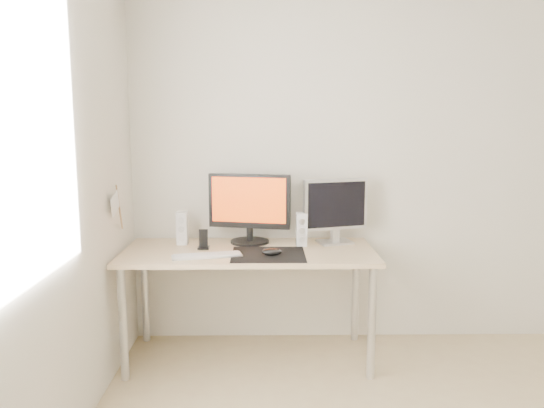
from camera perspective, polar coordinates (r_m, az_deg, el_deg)
name	(u,v)px	position (r m, az deg, el deg)	size (l,w,h in m)	color
wall_back	(384,164)	(3.77, 11.95, 4.26)	(3.50, 3.50, 0.00)	silver
wall_left	(11,202)	(2.15, -26.29, 0.21)	(3.50, 3.50, 0.00)	silver
window_pane	(9,133)	(2.12, -26.46, 6.90)	(1.30, 1.30, 0.00)	white
mousepad	(268,254)	(3.27, -0.40, -5.45)	(0.45, 0.40, 0.00)	black
mouse	(272,252)	(3.23, -0.04, -5.18)	(0.12, 0.07, 0.04)	black
desk	(249,262)	(3.41, -2.50, -6.21)	(1.60, 0.70, 0.73)	#D1B587
main_monitor	(249,206)	(3.53, -2.45, -0.19)	(0.55, 0.31, 0.47)	black
second_monitor	(335,208)	(3.55, 6.84, -0.41)	(0.44, 0.22, 0.43)	silver
speaker_left	(182,228)	(3.57, -9.63, -2.57)	(0.07, 0.08, 0.22)	silver
speaker_right	(302,229)	(3.48, 3.20, -2.75)	(0.07, 0.08, 0.22)	white
keyboard	(207,256)	(3.24, -7.00, -5.52)	(0.44, 0.21, 0.02)	silver
phone_dock	(204,243)	(3.43, -7.38, -4.18)	(0.07, 0.06, 0.13)	black
pennant	(116,204)	(3.31, -16.39, -0.03)	(0.01, 0.23, 0.29)	#A57F54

